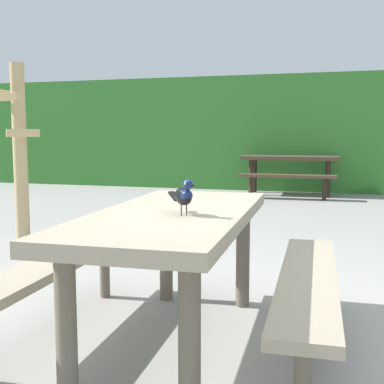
# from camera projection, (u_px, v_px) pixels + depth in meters

# --- Properties ---
(ground_plane) EXTENTS (60.00, 60.00, 0.00)m
(ground_plane) POSITION_uv_depth(u_px,v_px,m) (237.00, 331.00, 2.89)
(ground_plane) COLOR gray
(hedge_wall) EXTENTS (28.00, 1.49, 2.34)m
(hedge_wall) POSITION_uv_depth(u_px,v_px,m) (314.00, 133.00, 10.44)
(hedge_wall) COLOR #2D6B28
(hedge_wall) RESTS_ON ground
(picnic_table_foreground) EXTENTS (1.75, 1.83, 0.74)m
(picnic_table_foreground) POSITION_uv_depth(u_px,v_px,m) (174.00, 244.00, 2.66)
(picnic_table_foreground) COLOR gray
(picnic_table_foreground) RESTS_ON ground
(bird_grackle) EXTENTS (0.20, 0.24, 0.18)m
(bird_grackle) POSITION_uv_depth(u_px,v_px,m) (184.00, 195.00, 2.45)
(bird_grackle) COLOR black
(bird_grackle) RESTS_ON picnic_table_foreground
(picnic_table_mid_left) EXTENTS (1.83, 1.74, 0.74)m
(picnic_table_mid_left) POSITION_uv_depth(u_px,v_px,m) (290.00, 166.00, 9.45)
(picnic_table_mid_left) COLOR #473828
(picnic_table_mid_left) RESTS_ON ground
(stalk_post_left_side) EXTENTS (0.52, 0.45, 1.89)m
(stalk_post_left_side) POSITION_uv_depth(u_px,v_px,m) (19.00, 151.00, 5.27)
(stalk_post_left_side) COLOR tan
(stalk_post_left_side) RESTS_ON ground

